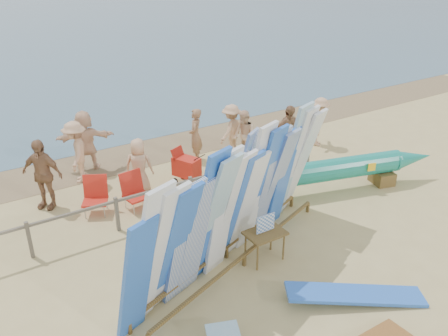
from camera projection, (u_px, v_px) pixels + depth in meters
ground at (177, 301)px, 9.16m from camera, size 160.00×160.00×0.00m
wet_sand_strip at (68, 168)px, 14.63m from camera, size 40.00×2.60×0.01m
fence at (116, 208)px, 11.17m from camera, size 12.08×0.08×0.90m
main_surfboard_rack at (236, 206)px, 9.74m from camera, size 6.01×2.82×3.07m
side_surfboard_rack at (248, 177)px, 11.45m from camera, size 2.21×1.66×2.58m
outrigger_canoe at (325, 172)px, 12.92m from camera, size 6.81×2.39×0.98m
vendor_table at (265, 245)px, 10.22m from camera, size 0.85×0.60×1.13m
flat_board_d at (354, 301)px, 9.18m from camera, size 2.61×1.84×0.30m
beach_chair_left at (96, 203)px, 12.07m from camera, size 0.83×0.84×0.96m
beach_chair_right at (137, 198)px, 12.29m from camera, size 0.68×0.70×0.97m
stroller at (186, 170)px, 13.47m from camera, size 0.81×0.93×1.06m
beachgoer_6 at (139, 166)px, 12.89m from camera, size 0.84×0.74×1.57m
beachgoer_7 at (195, 135)px, 14.77m from camera, size 0.64×0.71×1.71m
beachgoer_10 at (288, 134)px, 14.71m from camera, size 1.09×0.50×1.84m
beachgoer_9 at (231, 130)px, 15.24m from camera, size 1.17×0.88×1.68m
beachgoer_8 at (244, 136)px, 14.90m from camera, size 0.46×0.82×1.61m
beachgoer_5 at (86, 140)px, 14.20m from camera, size 1.81×1.02×1.85m
beachgoer_3 at (76, 152)px, 13.45m from camera, size 0.89×1.27×1.82m
beachgoer_4 at (42, 174)px, 12.08m from camera, size 1.12×1.13×1.89m
beachgoer_extra_0 at (319, 122)px, 15.98m from camera, size 1.11×1.03×1.66m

